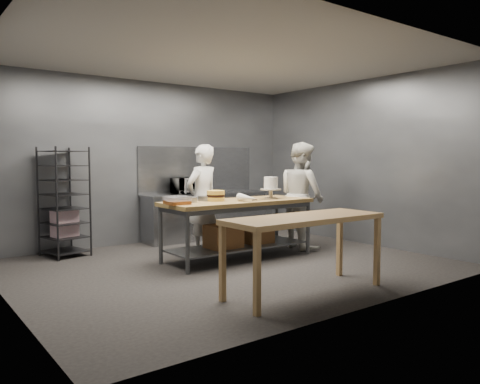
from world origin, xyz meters
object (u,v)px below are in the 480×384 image
object	(u,v)px
microwave	(187,186)
frosted_cake_stand	(271,185)
chef_behind	(202,199)
layer_cake	(216,196)
speed_rack	(64,203)
near_counter	(305,223)
chef_right	(302,195)
work_table	(238,222)

from	to	relation	value
microwave	frosted_cake_stand	distance (m)	2.05
chef_behind	layer_cake	world-z (taller)	chef_behind
speed_rack	microwave	bearing A→B (deg)	1.98
near_counter	chef_right	size ratio (longest dim) A/B	1.08
microwave	layer_cake	distance (m)	1.93
near_counter	chef_right	distance (m)	2.83
work_table	chef_right	xyz separation A→B (m)	(1.46, 0.09, 0.35)
speed_rack	frosted_cake_stand	world-z (taller)	speed_rack
frosted_cake_stand	layer_cake	world-z (taller)	frosted_cake_stand
speed_rack	microwave	xyz separation A→B (m)	(2.32, 0.08, 0.19)
near_counter	layer_cake	xyz separation A→B (m)	(0.14, 2.05, 0.19)
chef_behind	frosted_cake_stand	distance (m)	1.16
frosted_cake_stand	work_table	bearing A→B (deg)	171.83
work_table	microwave	bearing A→B (deg)	83.30
speed_rack	chef_right	size ratio (longest dim) A/B	0.95
layer_cake	near_counter	bearing A→B (deg)	-93.85
near_counter	microwave	world-z (taller)	microwave
chef_behind	layer_cake	bearing A→B (deg)	61.56
chef_right	layer_cake	distance (m)	1.81
chef_behind	frosted_cake_stand	bearing A→B (deg)	120.13
chef_behind	chef_right	xyz separation A→B (m)	(1.66, -0.62, 0.03)
near_counter	chef_behind	distance (m)	2.69
layer_cake	microwave	bearing A→B (deg)	72.47
near_counter	speed_rack	distance (m)	4.13
chef_behind	chef_right	distance (m)	1.78
chef_behind	layer_cake	xyz separation A→B (m)	(-0.15, -0.62, 0.10)
near_counter	chef_behind	xyz separation A→B (m)	(0.29, 2.67, 0.08)
microwave	layer_cake	world-z (taller)	microwave
near_counter	frosted_cake_stand	size ratio (longest dim) A/B	5.70
layer_cake	work_table	bearing A→B (deg)	-14.33
microwave	chef_behind	bearing A→B (deg)	-109.51
chef_behind	microwave	distance (m)	1.30
speed_rack	frosted_cake_stand	size ratio (longest dim) A/B	4.98
speed_rack	chef_right	xyz separation A→B (m)	(3.55, -1.76, 0.07)
speed_rack	chef_behind	world-z (taller)	chef_behind
near_counter	microwave	size ratio (longest dim) A/B	3.69
microwave	speed_rack	bearing A→B (deg)	-178.02
chef_right	frosted_cake_stand	bearing A→B (deg)	112.94
chef_right	near_counter	bearing A→B (deg)	147.84
speed_rack	layer_cake	distance (m)	2.48
near_counter	chef_behind	bearing A→B (deg)	83.85
microwave	layer_cake	size ratio (longest dim) A/B	2.00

